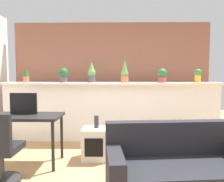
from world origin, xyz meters
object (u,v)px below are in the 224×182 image
at_px(vase_on_shelf, 96,122).
at_px(couch, 177,172).
at_px(potted_plant_4, 162,75).
at_px(tv_monitor, 24,104).
at_px(potted_plant_1, 64,74).
at_px(potted_plant_5, 198,75).
at_px(desk, 24,121).
at_px(potted_plant_0, 26,75).
at_px(side_cube_shelf, 95,144).
at_px(potted_plant_2, 92,72).
at_px(potted_plant_3, 125,72).

distance_m(vase_on_shelf, couch, 1.54).
distance_m(potted_plant_4, tv_monitor, 2.59).
relative_size(potted_plant_1, potted_plant_5, 1.06).
relative_size(desk, tv_monitor, 2.70).
distance_m(potted_plant_0, side_cube_shelf, 2.03).
height_order(potted_plant_1, couch, potted_plant_1).
height_order(potted_plant_2, couch, potted_plant_2).
height_order(potted_plant_0, potted_plant_5, potted_plant_0).
bearing_deg(tv_monitor, vase_on_shelf, 8.99).
bearing_deg(vase_on_shelf, desk, -166.59).
height_order(potted_plant_4, tv_monitor, potted_plant_4).
xyz_separation_m(potted_plant_1, potted_plant_5, (2.66, 0.00, -0.01)).
xyz_separation_m(potted_plant_4, side_cube_shelf, (-1.24, -0.93, -1.09)).
bearing_deg(potted_plant_3, potted_plant_4, -0.76).
bearing_deg(potted_plant_3, vase_on_shelf, -118.05).
height_order(potted_plant_3, potted_plant_4, potted_plant_3).
relative_size(tv_monitor, side_cube_shelf, 0.81).
distance_m(desk, tv_monitor, 0.26).
distance_m(potted_plant_2, tv_monitor, 1.51).
relative_size(desk, vase_on_shelf, 5.59).
distance_m(potted_plant_5, couch, 2.49).
relative_size(vase_on_shelf, couch, 0.12).
distance_m(potted_plant_5, tv_monitor, 3.24).
relative_size(potted_plant_4, potted_plant_5, 1.03).
distance_m(potted_plant_5, vase_on_shelf, 2.26).
xyz_separation_m(potted_plant_1, couch, (1.73, -2.05, -1.07)).
bearing_deg(potted_plant_5, tv_monitor, -160.11).
relative_size(potted_plant_0, potted_plant_1, 1.05).
distance_m(potted_plant_3, potted_plant_5, 1.44).
relative_size(tv_monitor, couch, 0.25).
bearing_deg(vase_on_shelf, potted_plant_4, 36.33).
height_order(potted_plant_3, side_cube_shelf, potted_plant_3).
relative_size(potted_plant_1, side_cube_shelf, 0.57).
height_order(desk, tv_monitor, tv_monitor).
bearing_deg(couch, vase_on_shelf, 131.35).
bearing_deg(tv_monitor, side_cube_shelf, 7.62).
relative_size(potted_plant_2, side_cube_shelf, 0.82).
distance_m(potted_plant_3, tv_monitor, 1.97).
bearing_deg(side_cube_shelf, vase_on_shelf, 53.43).
distance_m(potted_plant_0, potted_plant_3, 1.95).
bearing_deg(potted_plant_4, potted_plant_3, 179.24).
xyz_separation_m(potted_plant_0, potted_plant_3, (1.95, 0.04, 0.05)).
bearing_deg(potted_plant_5, potted_plant_4, -178.09).
xyz_separation_m(potted_plant_1, potted_plant_3, (1.22, -0.01, 0.05)).
xyz_separation_m(potted_plant_1, desk, (-0.33, -1.17, -0.69)).
bearing_deg(tv_monitor, couch, -24.57).
xyz_separation_m(potted_plant_2, desk, (-0.89, -1.17, -0.73)).
bearing_deg(potted_plant_3, couch, -75.90).
height_order(potted_plant_4, couch, potted_plant_4).
bearing_deg(side_cube_shelf, potted_plant_4, 36.74).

